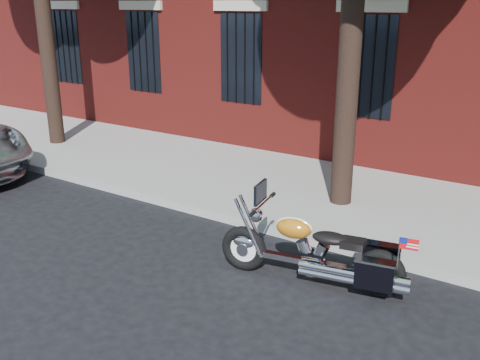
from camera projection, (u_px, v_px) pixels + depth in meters
The scene contains 4 objects.
ground at pixel (219, 267), 7.25m from camera, with size 120.00×120.00×0.00m, color black.
curb at pixel (271, 228), 8.31m from camera, with size 40.00×0.16×0.15m, color gray.
sidewalk at pixel (323, 194), 9.80m from camera, with size 40.00×3.60×0.15m, color gray.
motorcycle at pixel (319, 254), 6.67m from camera, with size 2.53×0.98×1.27m.
Camera 1 is at (3.85, -5.25, 3.42)m, focal length 40.00 mm.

